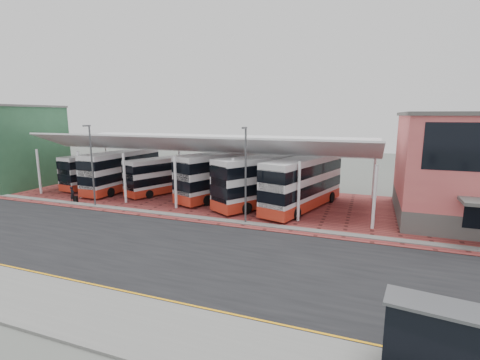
{
  "coord_description": "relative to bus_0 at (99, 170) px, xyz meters",
  "views": [
    {
      "loc": [
        11.46,
        -20.13,
        8.97
      ],
      "look_at": [
        0.86,
        8.0,
        3.37
      ],
      "focal_mm": 26.0,
      "sensor_mm": 36.0,
      "label": 1
    }
  ],
  "objects": [
    {
      "name": "ground",
      "position": [
        20.8,
        -14.47,
        -2.12
      ],
      "size": [
        140.0,
        140.0,
        0.0
      ],
      "primitive_type": "plane",
      "color": "#50544E"
    },
    {
      "name": "road",
      "position": [
        20.8,
        -15.47,
        -2.11
      ],
      "size": [
        120.0,
        14.0,
        0.02
      ],
      "primitive_type": "cube",
      "color": "black",
      "rests_on": "ground"
    },
    {
      "name": "forecourt",
      "position": [
        22.8,
        -1.47,
        -2.09
      ],
      "size": [
        72.0,
        16.0,
        0.06
      ],
      "primitive_type": "cube",
      "color": "brown",
      "rests_on": "ground"
    },
    {
      "name": "sidewalk",
      "position": [
        20.8,
        -23.47,
        -2.05
      ],
      "size": [
        120.0,
        4.0,
        0.14
      ],
      "primitive_type": "cube",
      "color": "slate",
      "rests_on": "ground"
    },
    {
      "name": "north_kerb",
      "position": [
        20.8,
        -8.27,
        -2.05
      ],
      "size": [
        120.0,
        0.8,
        0.14
      ],
      "primitive_type": "cube",
      "color": "slate",
      "rests_on": "ground"
    },
    {
      "name": "yellow_line_near",
      "position": [
        20.8,
        -21.47,
        -2.1
      ],
      "size": [
        120.0,
        0.12,
        0.01
      ],
      "primitive_type": "cube",
      "color": "#F5A311",
      "rests_on": "road"
    },
    {
      "name": "yellow_line_far",
      "position": [
        20.8,
        -21.17,
        -2.1
      ],
      "size": [
        120.0,
        0.12,
        0.01
      ],
      "primitive_type": "cube",
      "color": "#F5A311",
      "rests_on": "road"
    },
    {
      "name": "canopy",
      "position": [
        14.8,
        -0.53,
        3.68
      ],
      "size": [
        37.0,
        11.63,
        7.07
      ],
      "color": "white",
      "rests_on": "ground"
    },
    {
      "name": "shop_green",
      "position": [
        -9.2,
        -3.49,
        3.0
      ],
      "size": [
        6.4,
        10.2,
        10.22
      ],
      "color": "#2E5C3A",
      "rests_on": "ground"
    },
    {
      "name": "lamp_west",
      "position": [
        6.8,
        -8.19,
        2.24
      ],
      "size": [
        0.16,
        0.9,
        8.07
      ],
      "color": "#505256",
      "rests_on": "ground"
    },
    {
      "name": "lamp_east",
      "position": [
        22.8,
        -8.19,
        2.24
      ],
      "size": [
        0.16,
        0.9,
        8.07
      ],
      "color": "#505256",
      "rests_on": "ground"
    },
    {
      "name": "bus_0",
      "position": [
        0.0,
        0.0,
        0.0
      ],
      "size": [
        3.38,
        10.25,
        4.15
      ],
      "rotation": [
        0.0,
        0.0,
        -0.11
      ],
      "color": "silver",
      "rests_on": "forecourt"
    },
    {
      "name": "bus_1",
      "position": [
        4.38,
        -0.89,
        0.26
      ],
      "size": [
        3.04,
        11.38,
        4.67
      ],
      "rotation": [
        0.0,
        0.0,
        -0.02
      ],
      "color": "silver",
      "rests_on": "forecourt"
    },
    {
      "name": "bus_2",
      "position": [
        10.08,
        -0.2,
        -0.02
      ],
      "size": [
        5.75,
        10.14,
        4.12
      ],
      "rotation": [
        0.0,
        0.0,
        -0.37
      ],
      "color": "silver",
      "rests_on": "forecourt"
    },
    {
      "name": "bus_3",
      "position": [
        17.42,
        -0.11,
        0.41
      ],
      "size": [
        7.01,
        12.24,
        4.97
      ],
      "rotation": [
        0.0,
        0.0,
        -0.38
      ],
      "color": "silver",
      "rests_on": "forecourt"
    },
    {
      "name": "bus_4",
      "position": [
        22.8,
        -1.65,
        0.41
      ],
      "size": [
        8.6,
        11.76,
        4.97
      ],
      "rotation": [
        0.0,
        0.0,
        -0.54
      ],
      "color": "silver",
      "rests_on": "forecourt"
    },
    {
      "name": "bus_5",
      "position": [
        26.39,
        -1.66,
        0.4
      ],
      "size": [
        6.01,
        12.3,
        4.95
      ],
      "rotation": [
        0.0,
        0.0,
        -0.28
      ],
      "color": "silver",
      "rests_on": "forecourt"
    },
    {
      "name": "pedestrian",
      "position": [
        3.4,
        -7.7,
        -1.24
      ],
      "size": [
        0.57,
        0.69,
        1.64
      ],
      "primitive_type": "imported",
      "rotation": [
        0.0,
        0.0,
        1.91
      ],
      "color": "black",
      "rests_on": "forecourt"
    },
    {
      "name": "suitcase",
      "position": [
        3.85,
        -7.73,
        -1.74
      ],
      "size": [
        0.38,
        0.27,
        0.64
      ],
      "primitive_type": "cube",
      "color": "black",
      "rests_on": "forecourt"
    },
    {
      "name": "bus_shelter",
      "position": [
        34.9,
        -22.51,
        -0.37
      ],
      "size": [
        3.38,
        1.89,
        2.58
      ],
      "rotation": [
        0.0,
        0.0,
        -0.13
      ],
      "color": "black",
      "rests_on": "sidewalk"
    }
  ]
}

